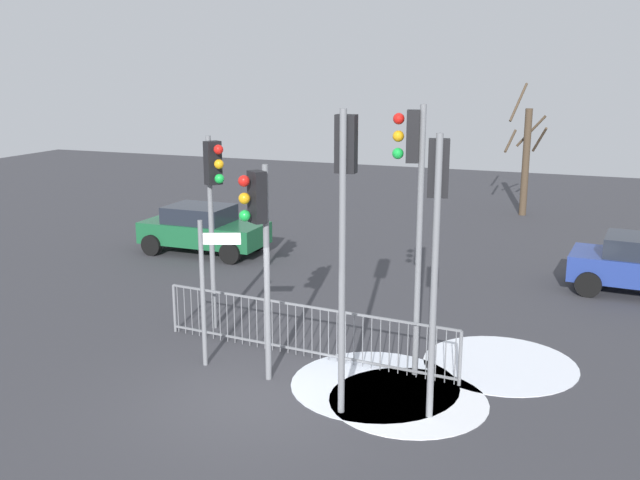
# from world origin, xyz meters

# --- Properties ---
(ground_plane) EXTENTS (60.00, 60.00, 0.00)m
(ground_plane) POSITION_xyz_m (0.00, 0.00, 0.00)
(ground_plane) COLOR #38383D
(traffic_light_mid_right) EXTENTS (0.44, 0.50, 3.97)m
(traffic_light_mid_right) POSITION_xyz_m (-0.30, 0.64, 2.91)
(traffic_light_mid_right) COLOR slate
(traffic_light_mid_right) RESTS_ON ground
(traffic_light_foreground_right) EXTENTS (0.56, 0.36, 4.98)m
(traffic_light_foreground_right) POSITION_xyz_m (2.12, 1.89, 3.64)
(traffic_light_foreground_right) COLOR slate
(traffic_light_foreground_right) RESTS_ON ground
(traffic_light_foreground_left) EXTENTS (0.36, 0.56, 4.64)m
(traffic_light_foreground_left) POSITION_xyz_m (2.85, 0.49, 3.39)
(traffic_light_foreground_left) COLOR slate
(traffic_light_foreground_left) RESTS_ON ground
(traffic_light_mid_left) EXTENTS (0.51, 0.42, 4.21)m
(traffic_light_mid_left) POSITION_xyz_m (-2.34, 2.71, 3.09)
(traffic_light_mid_left) COLOR slate
(traffic_light_mid_left) RESTS_ON ground
(traffic_light_rear_left) EXTENTS (0.33, 0.57, 4.99)m
(traffic_light_rear_left) POSITION_xyz_m (1.47, 0.13, 3.64)
(traffic_light_rear_left) COLOR slate
(traffic_light_rear_left) RESTS_ON ground
(direction_sign_post) EXTENTS (0.74, 0.34, 2.85)m
(direction_sign_post) POSITION_xyz_m (-1.56, 0.94, 1.60)
(direction_sign_post) COLOR slate
(direction_sign_post) RESTS_ON ground
(pedestrian_guard_railing) EXTENTS (6.33, 0.61, 1.07)m
(pedestrian_guard_railing) POSITION_xyz_m (-0.01, 1.99, 0.55)
(pedestrian_guard_railing) COLOR slate
(pedestrian_guard_railing) RESTS_ON ground
(car_green_far) EXTENTS (3.81, 1.94, 1.47)m
(car_green_far) POSITION_xyz_m (-6.03, 8.49, 0.77)
(car_green_far) COLOR #195933
(car_green_far) RESTS_ON ground
(bare_tree_left) EXTENTS (1.51, 1.32, 5.00)m
(bare_tree_left) POSITION_xyz_m (2.52, 18.12, 2.24)
(bare_tree_left) COLOR #473828
(bare_tree_left) RESTS_ON ground
(snow_patch_kerb) EXTENTS (3.04, 3.04, 0.01)m
(snow_patch_kerb) POSITION_xyz_m (1.69, 1.23, 0.01)
(snow_patch_kerb) COLOR silver
(snow_patch_kerb) RESTS_ON ground
(snow_patch_island) EXTENTS (2.94, 2.94, 0.01)m
(snow_patch_island) POSITION_xyz_m (3.68, 2.99, 0.01)
(snow_patch_island) COLOR white
(snow_patch_island) RESTS_ON ground
(snow_patch_verge) EXTENTS (2.74, 2.74, 0.01)m
(snow_patch_verge) POSITION_xyz_m (2.42, 0.81, 0.01)
(snow_patch_verge) COLOR white
(snow_patch_verge) RESTS_ON ground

